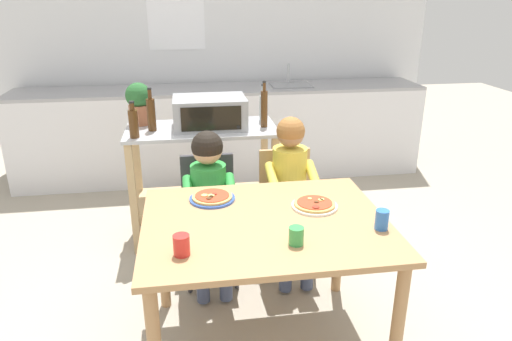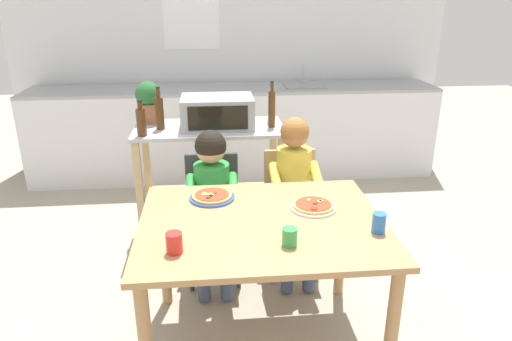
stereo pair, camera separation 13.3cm
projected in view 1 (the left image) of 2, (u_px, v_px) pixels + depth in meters
ground_plane at (239, 238)px, 3.65m from camera, size 11.73×11.73×0.00m
back_wall_tiled at (216, 38)px, 4.84m from camera, size 4.49×0.14×2.70m
kitchen_counter at (222, 132)px, 4.78m from camera, size 4.04×0.60×1.11m
kitchen_island_cart at (203, 165)px, 3.52m from camera, size 1.09×0.54×0.87m
toaster_oven at (210, 112)px, 3.39m from camera, size 0.52×0.38×0.22m
bottle_tall_green_wine at (133, 123)px, 3.15m from camera, size 0.06×0.06×0.25m
bottle_slim_sauce at (264, 108)px, 3.39m from camera, size 0.05×0.05×0.34m
bottle_dark_olive_oil at (263, 107)px, 3.54m from camera, size 0.06×0.06×0.29m
bottle_brown_beer at (151, 113)px, 3.30m from camera, size 0.06×0.06×0.31m
potted_herb_plant at (139, 102)px, 3.45m from camera, size 0.19×0.19×0.31m
dining_table at (265, 239)px, 2.33m from camera, size 1.20×0.96×0.75m
dining_chair_left at (209, 209)px, 3.03m from camera, size 0.36×0.36×0.81m
dining_chair_right at (287, 202)px, 3.14m from camera, size 0.36×0.36×0.81m
child_in_green_shirt at (209, 192)px, 2.86m from camera, size 0.32×0.42×1.00m
child_in_yellow_shirt at (291, 182)px, 2.96m from camera, size 0.32×0.42×1.06m
pizza_plate_blue_rimmed at (212, 198)px, 2.52m from camera, size 0.25×0.25×0.03m
pizza_plate_white at (315, 205)px, 2.44m from camera, size 0.24×0.24×0.03m
drinking_cup_green at (296, 236)px, 2.07m from camera, size 0.07×0.07×0.08m
drinking_cup_blue at (382, 220)px, 2.20m from camera, size 0.06×0.06×0.10m
drinking_cup_red at (182, 245)px, 1.98m from camera, size 0.07×0.07×0.09m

